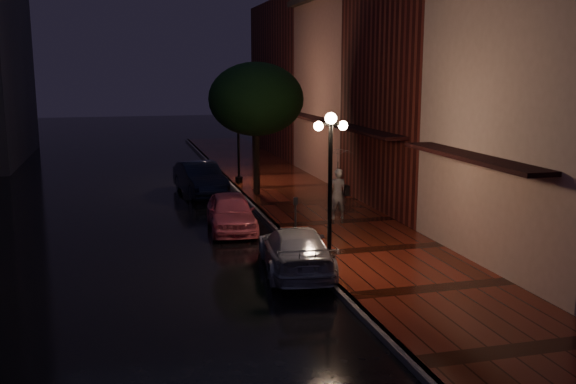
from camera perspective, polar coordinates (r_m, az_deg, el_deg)
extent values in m
plane|color=black|center=(22.87, -1.13, -3.36)|extent=(120.00, 120.00, 0.00)
cube|color=#44170C|center=(23.47, 4.22, -2.83)|extent=(4.50, 60.00, 0.15)
cube|color=#595451|center=(22.85, -1.13, -3.18)|extent=(0.25, 60.00, 0.15)
cube|color=gray|center=(19.82, 23.46, 6.03)|extent=(5.00, 8.00, 8.50)
cube|color=#511914|center=(26.53, 12.86, 10.33)|extent=(5.00, 8.00, 11.00)
cube|color=#8C5951|center=(33.85, 6.47, 8.87)|extent=(5.00, 8.00, 9.00)
cube|color=#511914|center=(43.32, 1.64, 10.00)|extent=(5.00, 12.00, 10.00)
cylinder|color=black|center=(17.80, 3.75, -0.37)|extent=(0.12, 0.12, 4.00)
cylinder|color=black|center=(18.25, 3.68, -6.08)|extent=(0.36, 0.36, 0.30)
cube|color=black|center=(17.52, 3.83, 6.06)|extent=(0.70, 0.08, 0.08)
sphere|color=#E7BB8B|center=(17.51, 3.83, 6.55)|extent=(0.32, 0.32, 0.32)
sphere|color=#E7BB8B|center=(17.42, 2.73, 5.88)|extent=(0.26, 0.26, 0.26)
sphere|color=#E7BB8B|center=(17.64, 4.91, 5.91)|extent=(0.26, 0.26, 0.26)
cylinder|color=black|center=(31.25, -4.43, 4.44)|extent=(0.12, 0.12, 4.00)
cylinder|color=black|center=(31.50, -4.38, 1.09)|extent=(0.36, 0.36, 0.30)
cube|color=black|center=(31.09, -4.48, 8.10)|extent=(0.70, 0.08, 0.08)
sphere|color=#E7BB8B|center=(31.08, -4.48, 8.38)|extent=(0.32, 0.32, 0.32)
sphere|color=#E7BB8B|center=(31.03, -5.12, 7.99)|extent=(0.26, 0.26, 0.26)
sphere|color=#E7BB8B|center=(31.16, -3.84, 8.02)|extent=(0.26, 0.26, 0.26)
cylinder|color=black|center=(28.42, -2.82, 3.01)|extent=(0.28, 0.28, 3.20)
ellipsoid|color=black|center=(28.19, -2.87, 8.25)|extent=(4.16, 4.16, 3.20)
sphere|color=black|center=(28.96, -1.74, 7.14)|extent=(1.80, 1.80, 1.80)
sphere|color=black|center=(27.41, -3.79, 7.13)|extent=(1.80, 1.80, 1.80)
imported|color=#E05C70|center=(22.68, -5.08, -1.78)|extent=(1.85, 4.04, 1.34)
imported|color=black|center=(29.33, -7.81, 1.18)|extent=(2.15, 4.69, 1.49)
imported|color=#9F9FA6|center=(17.98, 0.69, -5.17)|extent=(2.34, 4.63, 1.29)
imported|color=white|center=(23.72, 4.43, -0.16)|extent=(0.71, 0.49, 1.89)
imported|color=silver|center=(23.52, 4.47, 2.71)|extent=(1.10, 1.12, 1.01)
cylinder|color=black|center=(23.64, 4.45, 0.89)|extent=(0.02, 0.02, 1.51)
cube|color=black|center=(23.75, 5.19, 0.15)|extent=(0.15, 0.35, 0.38)
cylinder|color=black|center=(20.72, 0.66, -2.72)|extent=(0.07, 0.07, 1.20)
cube|color=black|center=(20.57, 0.67, -0.81)|extent=(0.14, 0.11, 0.24)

